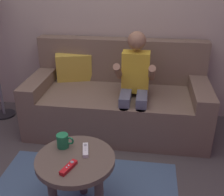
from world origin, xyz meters
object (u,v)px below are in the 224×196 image
at_px(coffee_mug, 63,141).
at_px(game_remote_red_center, 69,167).
at_px(coffee_table, 76,168).
at_px(couch, 117,100).
at_px(game_remote_white_near_edge, 86,150).
at_px(person_seated_on_couch, 135,82).

bearing_deg(coffee_mug, game_remote_red_center, -65.64).
height_order(coffee_table, coffee_mug, coffee_mug).
bearing_deg(coffee_table, couch, 83.81).
distance_m(couch, coffee_table, 1.17).
height_order(couch, coffee_mug, couch).
bearing_deg(couch, game_remote_white_near_edge, -93.88).
height_order(person_seated_on_couch, coffee_mug, person_seated_on_couch).
height_order(couch, game_remote_white_near_edge, couch).
height_order(coffee_table, game_remote_red_center, game_remote_red_center).
bearing_deg(couch, coffee_table, -96.19).
bearing_deg(game_remote_red_center, coffee_mug, 114.36).
distance_m(game_remote_red_center, coffee_mug, 0.24).
distance_m(game_remote_white_near_edge, game_remote_red_center, 0.20).
bearing_deg(person_seated_on_couch, couch, 133.97).
relative_size(couch, coffee_table, 3.45).
bearing_deg(coffee_mug, couch, 77.60).
relative_size(person_seated_on_couch, coffee_table, 2.01).
distance_m(person_seated_on_couch, coffee_mug, 0.98).
relative_size(game_remote_white_near_edge, coffee_mug, 1.22).
xyz_separation_m(couch, person_seated_on_couch, (0.18, -0.19, 0.28)).
height_order(person_seated_on_couch, coffee_table, person_seated_on_couch).
xyz_separation_m(couch, game_remote_red_center, (-0.14, -1.29, 0.15)).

